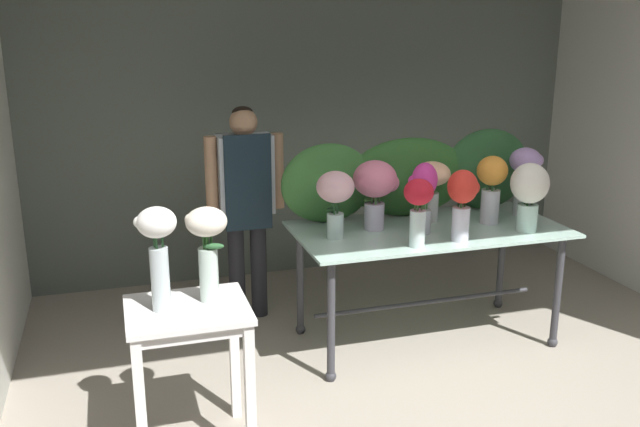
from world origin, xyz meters
TOP-DOWN VIEW (x-y plane):
  - ground_plane at (0.00, 1.69)m, footprint 7.43×7.43m
  - wall_back at (0.00, 3.38)m, footprint 4.90×0.12m
  - display_table_glass at (0.32, 1.68)m, footprint 1.81×0.91m
  - side_table_white at (-1.38, 0.89)m, footprint 0.61×0.52m
  - florist at (-0.77, 2.43)m, footprint 0.57×0.24m
  - foliage_backdrop at (0.36, 2.01)m, footprint 1.89×0.23m
  - vase_sunset_snapdragons at (0.77, 1.66)m, footprint 0.21×0.21m
  - vase_rosy_dahlias at (-0.03, 1.76)m, footprint 0.32×0.29m
  - vase_ivory_roses at (0.91, 1.42)m, footprint 0.25×0.25m
  - vase_blush_hydrangea at (-0.35, 1.65)m, footprint 0.24×0.24m
  - vase_crimson_stock at (0.08, 1.34)m, footprint 0.18×0.18m
  - vase_magenta_freesia at (0.23, 1.59)m, footprint 0.19×0.17m
  - vase_lilac_anemones at (1.10, 1.77)m, footprint 0.23×0.22m
  - vase_peach_ranunculus at (0.40, 1.82)m, footprint 0.25×0.25m
  - vase_scarlet_tulips at (0.39, 1.36)m, footprint 0.20×0.19m
  - vase_white_roses_tall at (-1.50, 0.89)m, footprint 0.20×0.19m
  - vase_cream_lisianthus_tall at (-1.26, 0.94)m, footprint 0.21×0.21m

SIDE VIEW (x-z plane):
  - ground_plane at x=0.00m, z-range 0.00..0.00m
  - side_table_white at x=-1.38m, z-range 0.27..1.05m
  - display_table_glass at x=0.32m, z-range 0.28..1.11m
  - florist at x=-0.77m, z-range 0.18..1.76m
  - vase_crimson_stock at x=0.08m, z-range 0.87..1.29m
  - vase_ivory_roses at x=0.91m, z-range 0.86..1.32m
  - vase_sunset_snapdragons at x=0.77m, z-range 0.86..1.33m
  - vase_scarlet_tulips at x=0.39m, z-range 0.87..1.32m
  - vase_cream_lisianthus_tall at x=-1.26m, z-range 0.85..1.34m
  - vase_peach_ranunculus at x=0.40m, z-range 0.89..1.31m
  - vase_magenta_freesia at x=0.23m, z-range 0.87..1.34m
  - foliage_backdrop at x=0.36m, z-range 0.81..1.40m
  - vase_blush_hydrangea at x=-0.35m, z-range 0.89..1.33m
  - vase_white_roses_tall at x=-1.50m, z-range 0.85..1.38m
  - vase_rosy_dahlias at x=-0.03m, z-range 0.88..1.35m
  - vase_lilac_anemones at x=1.10m, z-range 0.88..1.37m
  - wall_back at x=0.00m, z-range 0.00..2.95m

